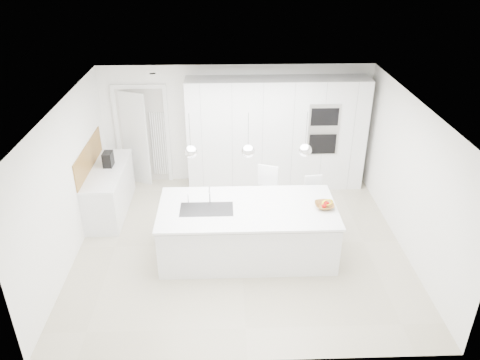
{
  "coord_description": "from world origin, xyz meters",
  "views": [
    {
      "loc": [
        -0.24,
        -6.64,
        4.74
      ],
      "look_at": [
        0.0,
        0.3,
        1.1
      ],
      "focal_mm": 35.0,
      "sensor_mm": 36.0,
      "label": 1
    }
  ],
  "objects_px": {
    "bar_stool_left": "(268,199)",
    "bar_stool_right": "(313,204)",
    "fruit_bowl": "(324,206)",
    "espresso_machine": "(108,159)",
    "island_base": "(247,233)"
  },
  "relations": [
    {
      "from": "fruit_bowl",
      "to": "bar_stool_left",
      "type": "bearing_deg",
      "value": 133.89
    },
    {
      "from": "island_base",
      "to": "espresso_machine",
      "type": "xyz_separation_m",
      "value": [
        -2.53,
        1.64,
        0.61
      ]
    },
    {
      "from": "fruit_bowl",
      "to": "bar_stool_right",
      "type": "height_order",
      "value": "bar_stool_right"
    },
    {
      "from": "fruit_bowl",
      "to": "bar_stool_left",
      "type": "xyz_separation_m",
      "value": [
        -0.81,
        0.84,
        -0.36
      ]
    },
    {
      "from": "fruit_bowl",
      "to": "espresso_machine",
      "type": "distance_m",
      "value": 4.1
    },
    {
      "from": "island_base",
      "to": "espresso_machine",
      "type": "height_order",
      "value": "espresso_machine"
    },
    {
      "from": "espresso_machine",
      "to": "bar_stool_left",
      "type": "distance_m",
      "value": 3.08
    },
    {
      "from": "island_base",
      "to": "espresso_machine",
      "type": "relative_size",
      "value": 10.25
    },
    {
      "from": "fruit_bowl",
      "to": "bar_stool_left",
      "type": "height_order",
      "value": "bar_stool_left"
    },
    {
      "from": "bar_stool_left",
      "to": "bar_stool_right",
      "type": "distance_m",
      "value": 0.81
    },
    {
      "from": "bar_stool_right",
      "to": "island_base",
      "type": "bearing_deg",
      "value": -153.57
    },
    {
      "from": "island_base",
      "to": "bar_stool_left",
      "type": "height_order",
      "value": "bar_stool_left"
    },
    {
      "from": "bar_stool_left",
      "to": "bar_stool_right",
      "type": "height_order",
      "value": "bar_stool_left"
    },
    {
      "from": "island_base",
      "to": "bar_stool_left",
      "type": "bearing_deg",
      "value": 63.99
    },
    {
      "from": "espresso_machine",
      "to": "bar_stool_left",
      "type": "xyz_separation_m",
      "value": [
        2.94,
        -0.81,
        -0.46
      ]
    }
  ]
}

